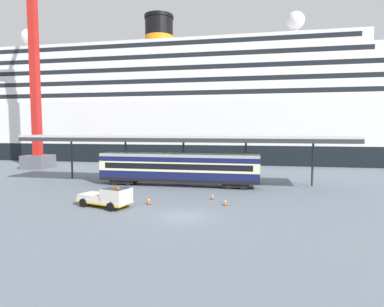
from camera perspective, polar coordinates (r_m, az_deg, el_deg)
The scene contains 9 objects.
ground_plane at distance 26.75m, azimuth -1.61°, elevation -11.33°, with size 400.00×400.00×0.00m, color slate.
cruise_ship at distance 80.99m, azimuth -7.17°, elevation 7.89°, with size 121.78×27.46×34.83m.
platform_canopy at distance 40.44m, azimuth -2.35°, elevation 2.88°, with size 41.89×5.91×6.41m.
train_carriage at distance 40.32m, azimuth -2.47°, elevation -2.60°, with size 20.31×2.81×4.11m.
service_truck at distance 30.57m, azimuth -14.79°, elevation -7.55°, with size 5.56×3.43×2.02m.
traffic_cone_near at distance 31.14m, azimuth -7.79°, elevation -8.36°, with size 0.36×0.36×0.78m.
traffic_cone_mid at distance 30.66m, azimuth 5.98°, elevation -8.63°, with size 0.36×0.36×0.70m.
traffic_cone_far at distance 33.08m, azimuth 3.69°, elevation -7.71°, with size 0.36×0.36×0.61m.
dockside_crane at distance 65.06m, azimuth -26.15°, elevation 13.10°, with size 12.30×4.40×56.44m.
Camera 1 is at (5.55, -25.12, 7.32)m, focal length 29.63 mm.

